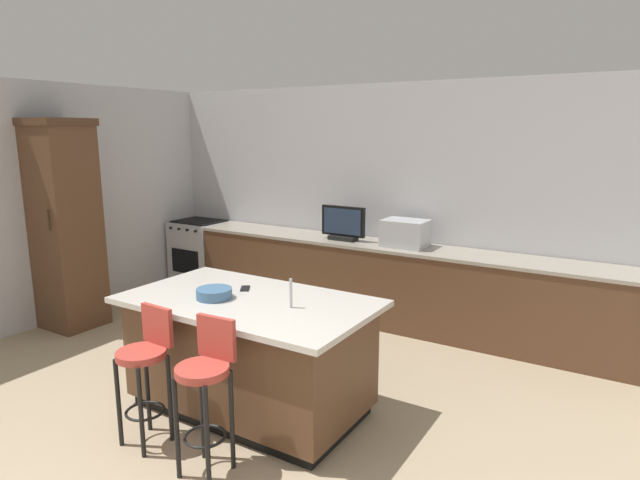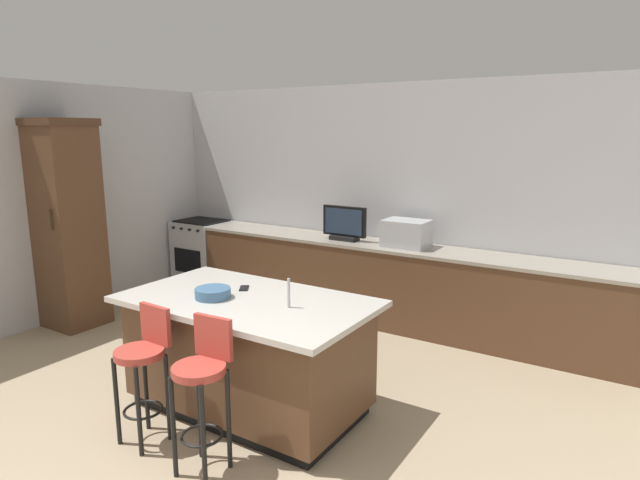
{
  "view_description": "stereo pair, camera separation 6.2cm",
  "coord_description": "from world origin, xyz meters",
  "px_view_note": "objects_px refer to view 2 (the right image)",
  "views": [
    {
      "loc": [
        2.31,
        -1.38,
        2.18
      ],
      "look_at": [
        -0.29,
        2.85,
        1.16
      ],
      "focal_mm": 30.06,
      "sensor_mm": 36.0,
      "label": 1
    },
    {
      "loc": [
        2.37,
        -1.35,
        2.18
      ],
      "look_at": [
        -0.29,
        2.85,
        1.16
      ],
      "focal_mm": 30.06,
      "sensor_mm": 36.0,
      "label": 2
    }
  ],
  "objects_px": {
    "range_oven": "(203,253)",
    "bar_stool_right": "(203,382)",
    "bar_stool_left": "(144,363)",
    "cell_phone": "(244,288)",
    "fruit_bowl": "(213,293)",
    "tv_monitor": "(344,225)",
    "microwave": "(406,233)",
    "kitchen_island": "(248,353)",
    "tv_remote": "(217,292)",
    "cabinet_tower": "(68,221)"
  },
  "relations": [
    {
      "from": "microwave",
      "to": "tv_monitor",
      "type": "height_order",
      "value": "tv_monitor"
    },
    {
      "from": "range_oven",
      "to": "bar_stool_left",
      "type": "height_order",
      "value": "bar_stool_left"
    },
    {
      "from": "cabinet_tower",
      "to": "tv_remote",
      "type": "bearing_deg",
      "value": -9.43
    },
    {
      "from": "bar_stool_left",
      "to": "bar_stool_right",
      "type": "relative_size",
      "value": 0.96
    },
    {
      "from": "fruit_bowl",
      "to": "bar_stool_left",
      "type": "bearing_deg",
      "value": -98.74
    },
    {
      "from": "tv_monitor",
      "to": "microwave",
      "type": "bearing_deg",
      "value": 3.93
    },
    {
      "from": "cabinet_tower",
      "to": "microwave",
      "type": "bearing_deg",
      "value": 31.1
    },
    {
      "from": "kitchen_island",
      "to": "tv_monitor",
      "type": "distance_m",
      "value": 2.43
    },
    {
      "from": "cabinet_tower",
      "to": "tv_remote",
      "type": "height_order",
      "value": "cabinet_tower"
    },
    {
      "from": "range_oven",
      "to": "bar_stool_right",
      "type": "distance_m",
      "value": 4.37
    },
    {
      "from": "range_oven",
      "to": "tv_remote",
      "type": "height_order",
      "value": "range_oven"
    },
    {
      "from": "kitchen_island",
      "to": "microwave",
      "type": "xyz_separation_m",
      "value": [
        0.31,
        2.35,
        0.61
      ]
    },
    {
      "from": "microwave",
      "to": "bar_stool_left",
      "type": "xyz_separation_m",
      "value": [
        -0.63,
        -3.09,
        -0.49
      ]
    },
    {
      "from": "kitchen_island",
      "to": "cabinet_tower",
      "type": "bearing_deg",
      "value": 171.84
    },
    {
      "from": "fruit_bowl",
      "to": "tv_remote",
      "type": "height_order",
      "value": "fruit_bowl"
    },
    {
      "from": "bar_stool_right",
      "to": "tv_monitor",
      "type": "bearing_deg",
      "value": 99.74
    },
    {
      "from": "cell_phone",
      "to": "cabinet_tower",
      "type": "bearing_deg",
      "value": 141.06
    },
    {
      "from": "bar_stool_left",
      "to": "cell_phone",
      "type": "distance_m",
      "value": 1.0
    },
    {
      "from": "kitchen_island",
      "to": "cabinet_tower",
      "type": "distance_m",
      "value": 3.02
    },
    {
      "from": "microwave",
      "to": "cell_phone",
      "type": "distance_m",
      "value": 2.22
    },
    {
      "from": "kitchen_island",
      "to": "fruit_bowl",
      "type": "xyz_separation_m",
      "value": [
        -0.23,
        -0.13,
        0.49
      ]
    },
    {
      "from": "kitchen_island",
      "to": "microwave",
      "type": "height_order",
      "value": "microwave"
    },
    {
      "from": "range_oven",
      "to": "bar_stool_right",
      "type": "bearing_deg",
      "value": -45.52
    },
    {
      "from": "cabinet_tower",
      "to": "cell_phone",
      "type": "height_order",
      "value": "cabinet_tower"
    },
    {
      "from": "range_oven",
      "to": "bar_stool_left",
      "type": "bearing_deg",
      "value": -51.4
    },
    {
      "from": "tv_monitor",
      "to": "bar_stool_left",
      "type": "distance_m",
      "value": 3.08
    },
    {
      "from": "tv_remote",
      "to": "bar_stool_left",
      "type": "bearing_deg",
      "value": -65.29
    },
    {
      "from": "kitchen_island",
      "to": "tv_monitor",
      "type": "xyz_separation_m",
      "value": [
        -0.45,
        2.3,
        0.64
      ]
    },
    {
      "from": "kitchen_island",
      "to": "tv_remote",
      "type": "height_order",
      "value": "tv_remote"
    },
    {
      "from": "microwave",
      "to": "bar_stool_left",
      "type": "distance_m",
      "value": 3.19
    },
    {
      "from": "microwave",
      "to": "bar_stool_left",
      "type": "relative_size",
      "value": 0.49
    },
    {
      "from": "bar_stool_left",
      "to": "cell_phone",
      "type": "height_order",
      "value": "bar_stool_left"
    },
    {
      "from": "range_oven",
      "to": "fruit_bowl",
      "type": "distance_m",
      "value": 3.59
    },
    {
      "from": "kitchen_island",
      "to": "tv_monitor",
      "type": "height_order",
      "value": "tv_monitor"
    },
    {
      "from": "range_oven",
      "to": "tv_monitor",
      "type": "bearing_deg",
      "value": -1.24
    },
    {
      "from": "fruit_bowl",
      "to": "cell_phone",
      "type": "bearing_deg",
      "value": 82.68
    },
    {
      "from": "tv_monitor",
      "to": "cell_phone",
      "type": "distance_m",
      "value": 2.13
    },
    {
      "from": "tv_monitor",
      "to": "tv_remote",
      "type": "relative_size",
      "value": 3.23
    },
    {
      "from": "microwave",
      "to": "bar_stool_right",
      "type": "relative_size",
      "value": 0.47
    },
    {
      "from": "bar_stool_right",
      "to": "tv_remote",
      "type": "height_order",
      "value": "bar_stool_right"
    },
    {
      "from": "bar_stool_left",
      "to": "kitchen_island",
      "type": "bearing_deg",
      "value": 69.23
    },
    {
      "from": "range_oven",
      "to": "fruit_bowl",
      "type": "xyz_separation_m",
      "value": [
        2.56,
        -2.48,
        0.48
      ]
    },
    {
      "from": "fruit_bowl",
      "to": "cell_phone",
      "type": "xyz_separation_m",
      "value": [
        0.04,
        0.32,
        -0.04
      ]
    },
    {
      "from": "tv_monitor",
      "to": "bar_stool_left",
      "type": "relative_size",
      "value": 0.56
    },
    {
      "from": "range_oven",
      "to": "cell_phone",
      "type": "bearing_deg",
      "value": -39.69
    },
    {
      "from": "cabinet_tower",
      "to": "fruit_bowl",
      "type": "height_order",
      "value": "cabinet_tower"
    },
    {
      "from": "cabinet_tower",
      "to": "cell_phone",
      "type": "distance_m",
      "value": 2.74
    },
    {
      "from": "bar_stool_right",
      "to": "kitchen_island",
      "type": "bearing_deg",
      "value": 106.25
    },
    {
      "from": "bar_stool_left",
      "to": "cell_phone",
      "type": "xyz_separation_m",
      "value": [
        0.13,
        0.93,
        0.33
      ]
    },
    {
      "from": "bar_stool_right",
      "to": "fruit_bowl",
      "type": "distance_m",
      "value": 0.88
    }
  ]
}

